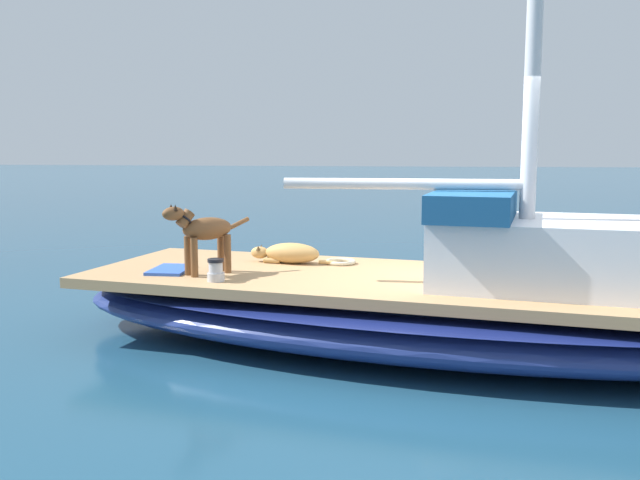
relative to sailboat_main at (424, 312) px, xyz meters
The scene contains 8 objects.
ground_plane 0.34m from the sailboat_main, ahead, with size 120.00×120.00×0.00m, color navy.
sailboat_main is the anchor object (origin of this frame).
cabin_house 1.30m from the sailboat_main, 79.41° to the left, with size 1.76×2.43×0.84m.
dog_tan 1.65m from the sailboat_main, 115.51° to the right, with size 0.35×0.95×0.22m.
dog_brown 2.26m from the sailboat_main, 87.97° to the right, with size 0.73×0.71×0.70m.
deck_winch 2.00m from the sailboat_main, 78.36° to the right, with size 0.16×0.16×0.21m.
coiled_rope 1.19m from the sailboat_main, 129.43° to the right, with size 0.32×0.32×0.04m, color beige.
deck_towel 2.54m from the sailboat_main, 91.07° to the right, with size 0.56×0.36×0.03m, color blue.
Camera 1 is at (6.50, -0.08, 1.90)m, focal length 38.90 mm.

